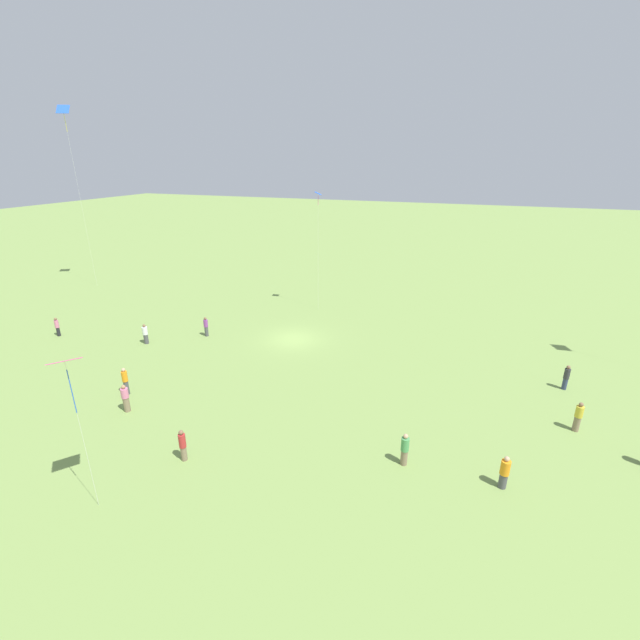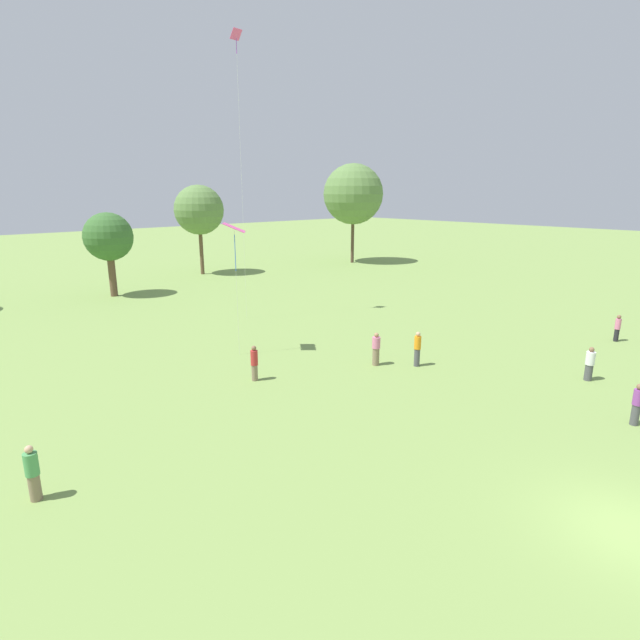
# 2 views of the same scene
# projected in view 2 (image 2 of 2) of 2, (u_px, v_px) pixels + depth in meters

# --- Properties ---
(ground_plane) EXTENTS (240.00, 240.00, 0.00)m
(ground_plane) POSITION_uv_depth(u_px,v_px,m) (629.00, 531.00, 13.58)
(ground_plane) COLOR #7A994C
(tree_2) EXTENTS (4.13, 4.13, 7.26)m
(tree_2) POSITION_uv_depth(u_px,v_px,m) (108.00, 237.00, 42.74)
(tree_2) COLOR brown
(tree_2) RESTS_ON ground_plane
(tree_3) EXTENTS (5.31, 5.31, 9.66)m
(tree_3) POSITION_uv_depth(u_px,v_px,m) (199.00, 210.00, 53.91)
(tree_3) COLOR brown
(tree_3) RESTS_ON ground_plane
(tree_4) EXTENTS (7.48, 7.48, 12.35)m
(tree_4) POSITION_uv_depth(u_px,v_px,m) (353.00, 194.00, 62.48)
(tree_4) COLOR brown
(tree_4) RESTS_ON ground_plane
(person_0) EXTENTS (0.48, 0.48, 1.72)m
(person_0) POSITION_uv_depth(u_px,v_px,m) (637.00, 404.00, 19.57)
(person_0) COLOR #4C4C51
(person_0) RESTS_ON ground_plane
(person_1) EXTENTS (0.49, 0.49, 1.88)m
(person_1) POSITION_uv_depth(u_px,v_px,m) (417.00, 349.00, 26.18)
(person_1) COLOR #4C4C51
(person_1) RESTS_ON ground_plane
(person_4) EXTENTS (0.46, 0.46, 1.79)m
(person_4) POSITION_uv_depth(u_px,v_px,m) (33.00, 473.00, 14.76)
(person_4) COLOR #847056
(person_4) RESTS_ON ground_plane
(person_5) EXTENTS (0.43, 0.43, 1.77)m
(person_5) POSITION_uv_depth(u_px,v_px,m) (254.00, 363.00, 24.19)
(person_5) COLOR #847056
(person_5) RESTS_ON ground_plane
(person_6) EXTENTS (0.56, 0.56, 1.79)m
(person_6) POSITION_uv_depth(u_px,v_px,m) (376.00, 349.00, 26.35)
(person_6) COLOR #847056
(person_6) RESTS_ON ground_plane
(person_7) EXTENTS (0.52, 0.52, 1.69)m
(person_7) POSITION_uv_depth(u_px,v_px,m) (590.00, 364.00, 24.23)
(person_7) COLOR #4C4C51
(person_7) RESTS_ON ground_plane
(person_8) EXTENTS (0.41, 0.41, 1.67)m
(person_8) POSITION_uv_depth(u_px,v_px,m) (617.00, 328.00, 30.55)
(person_8) COLOR #232328
(person_8) RESTS_ON ground_plane
(kite_2) EXTENTS (1.66, 1.67, 7.35)m
(kite_2) POSITION_uv_depth(u_px,v_px,m) (234.00, 231.00, 26.52)
(kite_2) COLOR #E54C99
(kite_2) RESTS_ON ground_plane
(kite_3) EXTENTS (0.75, 0.51, 18.92)m
(kite_3) POSITION_uv_depth(u_px,v_px,m) (237.00, 62.00, 32.03)
(kite_3) COLOR #E54C99
(kite_3) RESTS_ON ground_plane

